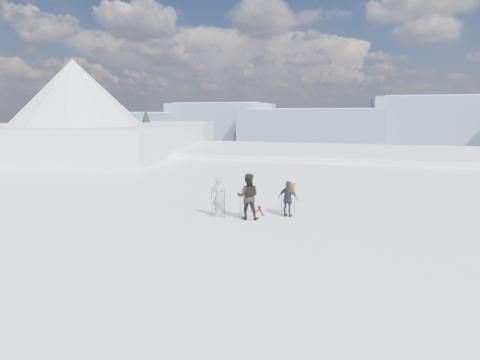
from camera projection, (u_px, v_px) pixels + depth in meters
The scene contains 9 objects.
lake_basin at pixel (329, 214), 40.59m from camera, with size 820.00×820.00×71.62m.
far_mountain_range at pixel (372, 123), 434.88m from camera, with size 770.00×110.00×53.00m.
near_ridge at pixel (111, 176), 46.57m from camera, with size 31.37×35.68×25.62m.
skier_grey at pixel (219, 197), 15.46m from camera, with size 0.63×0.42×1.74m, color gray.
skier_dark at pixel (248, 196), 15.14m from camera, with size 0.92×0.72×1.89m, color black.
skier_pack at pixel (288, 199), 15.53m from camera, with size 0.89×0.37×1.53m, color black.
backpack at pixel (291, 174), 15.56m from camera, with size 0.33×0.18×0.46m, color #BC5011.
ski_poles at pixel (250, 204), 15.34m from camera, with size 3.33×0.95×1.27m.
skis_loose at pixel (259, 211), 16.55m from camera, with size 0.67×1.70×0.03m.
Camera 1 is at (1.45, -10.44, 4.29)m, focal length 28.00 mm.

